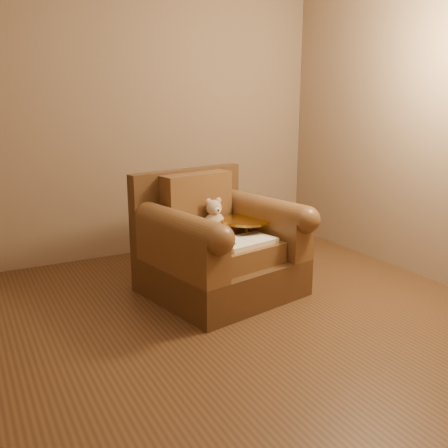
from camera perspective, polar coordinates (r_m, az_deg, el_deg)
name	(u,v)px	position (r m, az deg, el deg)	size (l,w,h in m)	color
floor	(226,338)	(3.22, 0.20, -12.95)	(4.00, 4.00, 0.00)	#4E311A
room	(226,52)	(2.87, 0.23, 19.10)	(4.02, 4.02, 2.71)	#836850
armchair	(217,247)	(3.83, -0.79, -2.68)	(1.19, 1.15, 0.92)	#4A2F18
teddy_bear	(215,220)	(3.87, -1.00, 0.44)	(0.21, 0.23, 0.29)	tan
guidebook	(245,242)	(3.63, 2.46, -2.03)	(0.48, 0.34, 0.04)	beige
side_table	(247,251)	(3.93, 2.60, -3.08)	(0.40, 0.40, 0.56)	gold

